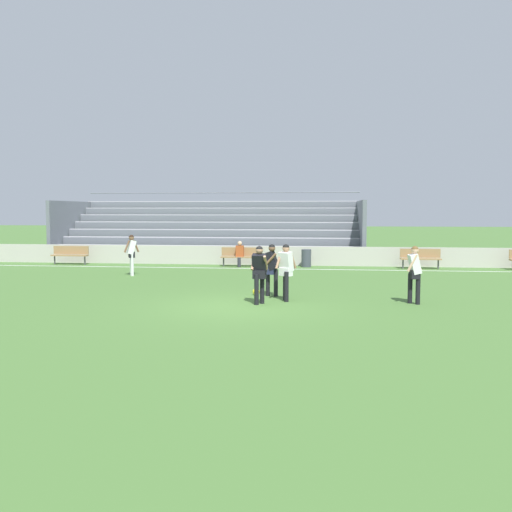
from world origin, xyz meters
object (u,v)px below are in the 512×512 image
bench_far_left (70,253)px  player_dark_pressing_high (272,266)px  bench_near_bin (240,255)px  bench_far_right (420,257)px  player_white_overlapping (414,270)px  player_dark_on_ball (259,270)px  bleacher_stand (212,229)px  soccer_ball (256,292)px  trash_bin (306,258)px  spectator_seated (240,252)px  player_white_wide_left (286,267)px  player_white_deep_cover (132,251)px

bench_far_left → player_dark_pressing_high: (10.81, -8.99, 0.41)m
bench_near_bin → bench_far_right: bearing=0.0°
bench_far_left → player_white_overlapping: size_ratio=1.09×
player_dark_on_ball → bench_far_right: bearing=59.6°
bleacher_stand → soccer_ball: bleacher_stand is taller
bench_far_right → trash_bin: size_ratio=2.17×
bench_far_right → player_white_overlapping: bearing=-100.4°
bench_far_right → player_dark_pressing_high: player_dark_pressing_high is taller
spectator_seated → player_dark_pressing_high: bearing=-75.1°
soccer_ball → bench_far_left: bearing=139.3°
bench_far_right → soccer_ball: 10.98m
player_white_wide_left → soccer_ball: 1.65m
player_white_deep_cover → soccer_ball: player_white_deep_cover is taller
player_white_deep_cover → trash_bin: bearing=32.2°
bench_far_left → bench_near_bin: size_ratio=1.00×
trash_bin → player_dark_pressing_high: player_dark_pressing_high is taller
bleacher_stand → spectator_seated: size_ratio=13.58×
bench_near_bin → player_white_wide_left: player_white_wide_left is taller
bench_far_left → soccer_ball: (10.31, -8.86, -0.44)m
bench_far_right → player_dark_on_ball: bearing=-120.4°
bench_far_right → soccer_ball: size_ratio=8.18×
bleacher_stand → player_white_overlapping: size_ratio=9.97×
bench_near_bin → player_white_overlapping: 11.87m
bench_far_right → trash_bin: (-5.19, 0.15, -0.13)m
bleacher_stand → bench_far_left: (-6.23, -4.28, -1.11)m
bleacher_stand → player_white_wide_left: size_ratio=9.86×
player_white_deep_cover → player_dark_on_ball: player_white_deep_cover is taller
bleacher_stand → player_dark_on_ball: size_ratio=9.93×
player_white_wide_left → player_white_deep_cover: bearing=139.9°
player_dark_pressing_high → soccer_ball: player_dark_pressing_high is taller
bench_far_right → spectator_seated: 8.32m
bench_far_right → player_white_overlapping: size_ratio=1.09×
trash_bin → spectator_seated: 3.15m
bench_far_left → bench_far_right: bearing=0.0°
player_white_wide_left → bench_far_left: bearing=139.0°
bench_near_bin → player_white_deep_cover: player_white_deep_cover is taller
player_dark_pressing_high → soccer_ball: bearing=166.1°
bench_far_left → trash_bin: bearing=0.8°
bleacher_stand → bench_far_left: bearing=-145.5°
trash_bin → player_white_wide_left: size_ratio=0.50×
spectator_seated → player_white_deep_cover: player_white_deep_cover is taller
player_white_wide_left → player_dark_on_ball: size_ratio=1.01×
bench_far_right → bleacher_stand: bearing=157.9°
bench_far_right → player_white_overlapping: 10.10m
trash_bin → player_white_wide_left: bearing=-91.6°
spectator_seated → soccer_ball: spectator_seated is taller
bench_far_right → player_white_overlapping: player_white_overlapping is taller
trash_bin → player_dark_on_ball: 10.72m
bench_far_left → player_dark_on_ball: (10.60, -10.50, 0.44)m
bleacher_stand → bench_far_right: bearing=-22.1°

